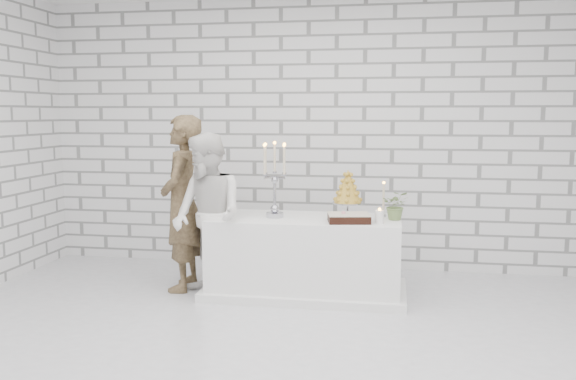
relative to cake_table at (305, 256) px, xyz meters
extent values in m
cube|color=silver|center=(-0.13, -1.39, -0.38)|extent=(6.00, 5.00, 0.01)
cube|color=white|center=(-0.13, 1.11, 1.12)|extent=(6.00, 0.01, 3.00)
cube|color=white|center=(-0.13, -3.89, 1.12)|extent=(6.00, 0.01, 3.00)
cube|color=white|center=(0.00, 0.00, 0.00)|extent=(1.80, 0.80, 0.75)
imported|color=#392C1E|center=(-1.22, -0.02, 0.49)|extent=(0.46, 0.66, 1.72)
imported|color=white|center=(-0.88, -0.28, 0.41)|extent=(0.96, 0.95, 1.57)
cube|color=black|center=(0.43, -0.18, 0.42)|extent=(0.42, 0.33, 0.08)
cylinder|color=white|center=(0.70, -0.19, 0.44)|extent=(0.08, 0.08, 0.12)
cylinder|color=beige|center=(0.73, 0.18, 0.54)|extent=(0.08, 0.08, 0.32)
imported|color=#435F2C|center=(0.85, 0.03, 0.51)|extent=(0.26, 0.22, 0.27)
camera|label=1|loc=(0.82, -5.67, 1.36)|focal=38.03mm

